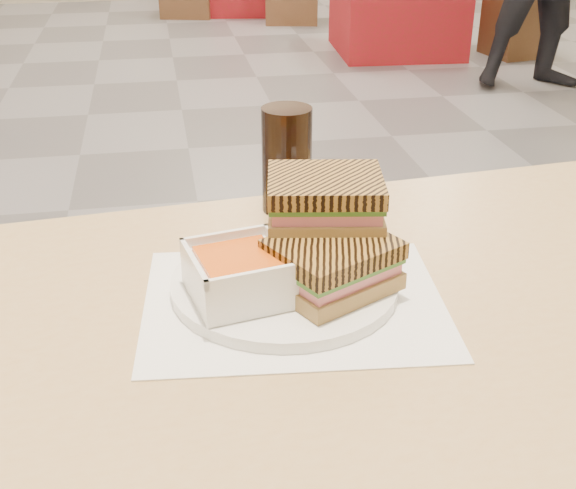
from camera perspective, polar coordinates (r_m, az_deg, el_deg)
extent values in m
cube|color=tan|center=(0.85, 5.54, -6.03)|extent=(1.26, 0.81, 0.03)
cylinder|color=tan|center=(1.52, 20.74, -8.44)|extent=(0.06, 0.06, 0.72)
cube|color=white|center=(0.86, 0.46, -4.46)|extent=(0.37, 0.30, 0.00)
cylinder|color=white|center=(0.88, -0.28, -3.01)|extent=(0.27, 0.27, 0.01)
cube|color=white|center=(0.83, -3.78, -2.59)|extent=(0.13, 0.13, 0.04)
cube|color=#D65008|center=(0.82, -3.83, -1.08)|extent=(0.10, 0.10, 0.01)
cube|color=white|center=(0.83, -0.52, -0.26)|extent=(0.03, 0.11, 0.01)
cube|color=white|center=(0.80, -7.27, -1.47)|extent=(0.03, 0.11, 0.01)
cube|color=white|center=(0.86, -4.88, 0.62)|extent=(0.11, 0.03, 0.01)
cube|color=white|center=(0.77, -2.68, -2.51)|extent=(0.11, 0.03, 0.01)
cube|color=#9D7E47|center=(0.85, 3.42, -2.69)|extent=(0.17, 0.16, 0.02)
cube|color=#D96F76|center=(0.84, 3.45, -1.73)|extent=(0.15, 0.14, 0.01)
cube|color=#386B23|center=(0.84, 3.47, -1.15)|extent=(0.16, 0.15, 0.01)
cube|color=brown|center=(0.83, 3.50, -0.36)|extent=(0.17, 0.16, 0.02)
cube|color=#9D7E47|center=(0.89, 2.83, 2.23)|extent=(0.15, 0.13, 0.02)
cube|color=#D96F76|center=(0.88, 2.86, 3.23)|extent=(0.14, 0.12, 0.01)
cube|color=#386B23|center=(0.87, 2.87, 3.83)|extent=(0.15, 0.13, 0.01)
cube|color=brown|center=(0.87, 2.89, 4.64)|extent=(0.15, 0.13, 0.02)
cylinder|color=black|center=(1.06, -0.09, 6.51)|extent=(0.07, 0.07, 0.15)
cube|color=brown|center=(5.88, 8.68, 17.62)|extent=(0.47, 0.47, 0.49)
cube|color=brown|center=(5.57, 17.25, 15.85)|extent=(0.43, 0.43, 0.42)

